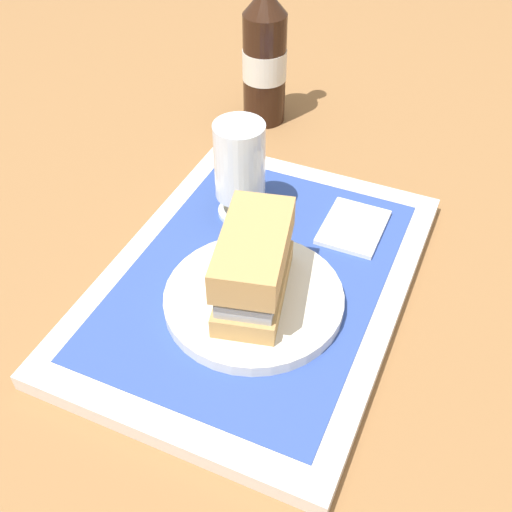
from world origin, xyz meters
name	(u,v)px	position (x,y,z in m)	size (l,w,h in m)	color
ground_plane	(256,288)	(0.00, 0.00, 0.00)	(3.00, 3.00, 0.00)	olive
tray	(256,282)	(0.00, 0.00, 0.01)	(0.44, 0.32, 0.02)	silver
placemat	(256,275)	(0.00, 0.00, 0.02)	(0.38, 0.27, 0.00)	#2D4793
plate	(254,299)	(-0.04, -0.02, 0.03)	(0.19, 0.19, 0.01)	silver
sandwich	(254,263)	(-0.04, -0.01, 0.08)	(0.14, 0.09, 0.08)	tan
beer_glass	(240,167)	(0.09, 0.06, 0.09)	(0.06, 0.06, 0.12)	silver
napkin_folded	(353,227)	(0.12, -0.08, 0.02)	(0.09, 0.07, 0.01)	white
beer_bottle	(265,55)	(0.34, 0.14, 0.10)	(0.07, 0.07, 0.27)	black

